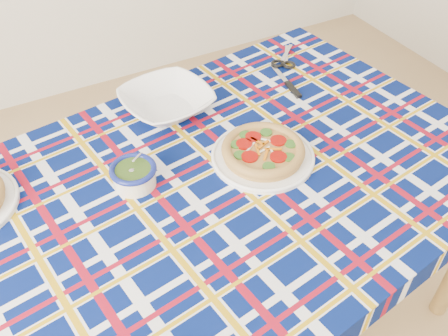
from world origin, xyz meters
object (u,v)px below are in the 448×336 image
pesto_bowl (134,174)px  main_focaccia_plate (263,150)px  dining_table (210,205)px  serving_bowl (167,102)px

pesto_bowl → main_focaccia_plate: bearing=-11.8°
dining_table → pesto_bowl: 0.21m
dining_table → pesto_bowl: (-0.16, 0.09, 0.11)m
dining_table → main_focaccia_plate: 0.20m
dining_table → pesto_bowl: pesto_bowl is taller
main_focaccia_plate → pesto_bowl: size_ratio=2.41×
dining_table → serving_bowl: serving_bowl is taller
serving_bowl → main_focaccia_plate: bearing=-66.7°
dining_table → main_focaccia_plate: main_focaccia_plate is taller
dining_table → pesto_bowl: size_ratio=13.94×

